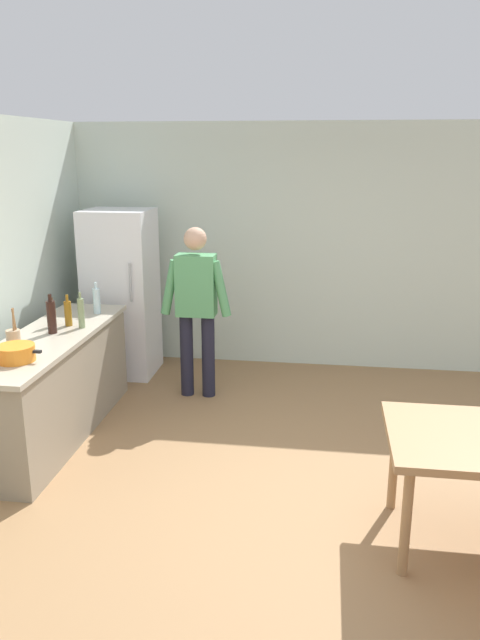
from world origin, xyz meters
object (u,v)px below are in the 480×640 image
person (196,301)px  bottle_beer_brown (53,315)px  utensil_jar (14,338)px  bottle_water_clear (97,300)px  cooking_pot (16,353)px  bottle_oil_amber (68,313)px  bottle_wine_dark (51,317)px  bottle_vinegar_tall (81,313)px  refrigerator (122,293)px

person → bottle_beer_brown: person is taller
utensil_jar → bottle_water_clear: size_ratio=1.07×
bottle_water_clear → bottle_beer_brown: size_ratio=1.15×
cooking_pot → bottle_oil_amber: bottle_oil_amber is taller
bottle_beer_brown → bottle_wine_dark: bearing=-67.1°
bottle_water_clear → bottle_beer_brown: bearing=-114.3°
bottle_vinegar_tall → utensil_jar: bearing=-118.1°
bottle_vinegar_tall → bottle_beer_brown: bearing=179.9°
utensil_jar → bottle_water_clear: 1.12m
bottle_water_clear → bottle_oil_amber: (-0.10, -0.44, -0.01)m
refrigerator → utensil_jar: size_ratio=5.62×
cooking_pot → bottle_vinegar_tall: (0.14, 0.90, 0.08)m
bottle_wine_dark → person: bearing=42.5°
refrigerator → utensil_jar: refrigerator is taller
person → bottle_oil_amber: size_ratio=6.07×
refrigerator → bottle_vinegar_tall: refrigerator is taller
refrigerator → bottle_beer_brown: (-0.18, -1.32, 0.11)m
utensil_jar → bottle_beer_brown: 0.60m
bottle_beer_brown → bottle_wine_dark: (0.08, -0.19, 0.04)m
bottle_oil_amber → bottle_beer_brown: bearing=-159.8°
person → utensil_jar: (-1.18, -1.37, 0.00)m
utensil_jar → bottle_water_clear: bearing=75.9°
bottle_water_clear → bottle_beer_brown: (-0.22, -0.49, -0.02)m
cooking_pot → bottle_beer_brown: size_ratio=1.54×
utensil_jar → bottle_vinegar_tall: (0.32, 0.60, 0.06)m
person → bottle_beer_brown: bearing=-145.7°
bottle_water_clear → bottle_vinegar_tall: bottle_vinegar_tall is taller
person → bottle_wine_dark: bearing=-137.5°
utensil_jar → cooking_pot: bearing=-59.9°
person → bottle_wine_dark: (-1.05, -0.96, 0.07)m
cooking_pot → utensil_jar: size_ratio=1.25×
refrigerator → bottle_oil_amber: (-0.05, -1.28, 0.12)m
refrigerator → utensil_jar: (-0.23, -1.92, 0.08)m
bottle_water_clear → refrigerator: bearing=93.0°
bottle_vinegar_tall → refrigerator: bearing=93.9°
refrigerator → bottle_beer_brown: bearing=-97.6°
person → bottle_oil_amber: 1.24m
person → bottle_wine_dark: 1.42m
bottle_water_clear → bottle_beer_brown: 0.54m
refrigerator → bottle_water_clear: 0.84m
utensil_jar → bottle_wine_dark: bearing=71.7°
bottle_water_clear → bottle_vinegar_tall: 0.49m
cooking_pot → refrigerator: bearing=88.6°
cooking_pot → bottle_beer_brown: bottle_beer_brown is taller
bottle_wine_dark → bottle_beer_brown: bearing=112.9°
utensil_jar → bottle_beer_brown: utensil_jar is taller
utensil_jar → bottle_water_clear: (0.27, 1.09, 0.05)m
bottle_water_clear → bottle_oil_amber: 0.45m
utensil_jar → bottle_oil_amber: bearing=74.6°
bottle_oil_amber → bottle_vinegar_tall: (0.14, -0.05, 0.02)m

